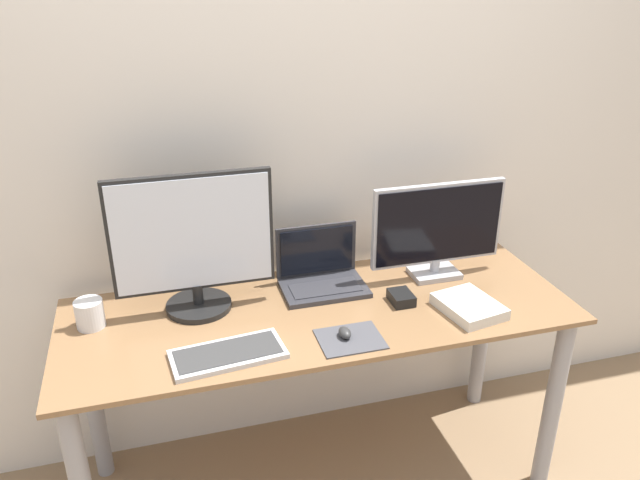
{
  "coord_description": "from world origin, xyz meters",
  "views": [
    {
      "loc": [
        -0.51,
        -1.47,
        1.88
      ],
      "look_at": [
        0.01,
        0.38,
        1.0
      ],
      "focal_mm": 35.0,
      "sensor_mm": 36.0,
      "label": 1
    }
  ],
  "objects_px": {
    "monitor_left": "(193,244)",
    "mouse": "(345,333)",
    "laptop": "(321,272)",
    "keyboard": "(228,354)",
    "power_brick": "(401,298)",
    "book": "(469,306)",
    "monitor_right": "(438,229)",
    "mug": "(90,314)"
  },
  "relations": [
    {
      "from": "monitor_right",
      "to": "power_brick",
      "type": "relative_size",
      "value": 5.19
    },
    {
      "from": "monitor_right",
      "to": "mug",
      "type": "relative_size",
      "value": 5.38
    },
    {
      "from": "mouse",
      "to": "power_brick",
      "type": "bearing_deg",
      "value": 31.77
    },
    {
      "from": "monitor_right",
      "to": "laptop",
      "type": "distance_m",
      "value": 0.46
    },
    {
      "from": "power_brick",
      "to": "mouse",
      "type": "bearing_deg",
      "value": -148.23
    },
    {
      "from": "power_brick",
      "to": "keyboard",
      "type": "bearing_deg",
      "value": -165.82
    },
    {
      "from": "monitor_right",
      "to": "power_brick",
      "type": "bearing_deg",
      "value": -141.91
    },
    {
      "from": "keyboard",
      "to": "mug",
      "type": "relative_size",
      "value": 3.78
    },
    {
      "from": "laptop",
      "to": "mouse",
      "type": "bearing_deg",
      "value": -93.75
    },
    {
      "from": "monitor_right",
      "to": "book",
      "type": "relative_size",
      "value": 2.07
    },
    {
      "from": "laptop",
      "to": "mouse",
      "type": "distance_m",
      "value": 0.36
    },
    {
      "from": "book",
      "to": "mug",
      "type": "relative_size",
      "value": 2.59
    },
    {
      "from": "keyboard",
      "to": "monitor_right",
      "type": "bearing_deg",
      "value": 20.84
    },
    {
      "from": "mouse",
      "to": "mug",
      "type": "height_order",
      "value": "mug"
    },
    {
      "from": "monitor_left",
      "to": "keyboard",
      "type": "relative_size",
      "value": 1.5
    },
    {
      "from": "book",
      "to": "mug",
      "type": "xyz_separation_m",
      "value": [
        -1.24,
        0.25,
        0.03
      ]
    },
    {
      "from": "book",
      "to": "laptop",
      "type": "bearing_deg",
      "value": 143.88
    },
    {
      "from": "keyboard",
      "to": "book",
      "type": "xyz_separation_m",
      "value": [
        0.83,
        0.04,
        0.01
      ]
    },
    {
      "from": "monitor_left",
      "to": "mouse",
      "type": "bearing_deg",
      "value": -36.69
    },
    {
      "from": "keyboard",
      "to": "book",
      "type": "relative_size",
      "value": 1.46
    },
    {
      "from": "laptop",
      "to": "keyboard",
      "type": "distance_m",
      "value": 0.54
    },
    {
      "from": "keyboard",
      "to": "power_brick",
      "type": "distance_m",
      "value": 0.65
    },
    {
      "from": "mouse",
      "to": "book",
      "type": "height_order",
      "value": "book"
    },
    {
      "from": "laptop",
      "to": "mug",
      "type": "distance_m",
      "value": 0.81
    },
    {
      "from": "monitor_left",
      "to": "laptop",
      "type": "relative_size",
      "value": 1.76
    },
    {
      "from": "mouse",
      "to": "book",
      "type": "distance_m",
      "value": 0.46
    },
    {
      "from": "monitor_right",
      "to": "mug",
      "type": "distance_m",
      "value": 1.25
    },
    {
      "from": "laptop",
      "to": "book",
      "type": "bearing_deg",
      "value": -36.12
    },
    {
      "from": "monitor_left",
      "to": "monitor_right",
      "type": "bearing_deg",
      "value": 0.01
    },
    {
      "from": "monitor_left",
      "to": "power_brick",
      "type": "bearing_deg",
      "value": -12.87
    },
    {
      "from": "laptop",
      "to": "monitor_right",
      "type": "bearing_deg",
      "value": -5.26
    },
    {
      "from": "monitor_left",
      "to": "monitor_right",
      "type": "relative_size",
      "value": 1.05
    },
    {
      "from": "keyboard",
      "to": "mug",
      "type": "xyz_separation_m",
      "value": [
        -0.41,
        0.29,
        0.04
      ]
    },
    {
      "from": "laptop",
      "to": "keyboard",
      "type": "xyz_separation_m",
      "value": [
        -0.4,
        -0.36,
        -0.05
      ]
    },
    {
      "from": "laptop",
      "to": "monitor_left",
      "type": "bearing_deg",
      "value": -174.88
    },
    {
      "from": "keyboard",
      "to": "mouse",
      "type": "bearing_deg",
      "value": -0.2
    },
    {
      "from": "monitor_left",
      "to": "mouse",
      "type": "relative_size",
      "value": 8.82
    },
    {
      "from": "monitor_left",
      "to": "mug",
      "type": "xyz_separation_m",
      "value": [
        -0.35,
        -0.02,
        -0.2
      ]
    },
    {
      "from": "book",
      "to": "monitor_left",
      "type": "bearing_deg",
      "value": 162.61
    },
    {
      "from": "mouse",
      "to": "book",
      "type": "bearing_deg",
      "value": 5.07
    },
    {
      "from": "monitor_left",
      "to": "book",
      "type": "height_order",
      "value": "monitor_left"
    },
    {
      "from": "monitor_right",
      "to": "monitor_left",
      "type": "bearing_deg",
      "value": -179.99
    }
  ]
}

